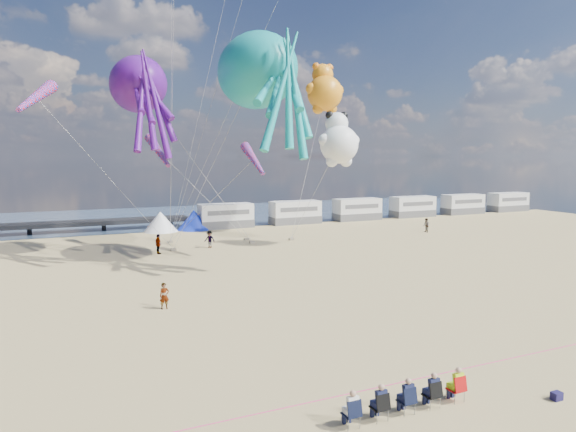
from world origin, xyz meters
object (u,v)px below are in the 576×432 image
at_px(motorhome_1, 295,212).
at_px(sandbag_c, 291,239).
at_px(kite_octopus_teal, 257,71).
at_px(tent_blue, 194,220).
at_px(windsock_left, 36,97).
at_px(beachgoer_1, 426,225).
at_px(kite_octopus_purple, 138,85).
at_px(motorhome_5, 508,202).
at_px(spectator_row, 406,395).
at_px(cooler_navy, 557,396).
at_px(motorhome_3, 413,207).
at_px(standing_person, 164,296).
at_px(tent_white, 160,222).
at_px(motorhome_0, 226,216).
at_px(sandbag_d, 246,239).
at_px(sandbag_e, 170,242).
at_px(sandbag_b, 252,242).
at_px(kite_teddy_orange, 325,93).
at_px(sandbag_a, 173,250).
at_px(windsock_right, 254,160).
at_px(beachgoer_2, 210,239).
at_px(motorhome_4, 463,204).
at_px(motorhome_2, 357,209).
at_px(windsock_mid, 159,151).
at_px(beachgoer_3, 158,244).
at_px(kite_panda, 339,144).

relative_size(motorhome_1, sandbag_c, 13.20).
bearing_deg(kite_octopus_teal, tent_blue, 112.02).
bearing_deg(windsock_left, beachgoer_1, 20.87).
bearing_deg(kite_octopus_purple, beachgoer_1, -21.44).
height_order(motorhome_5, spectator_row, motorhome_5).
bearing_deg(spectator_row, cooler_navy, -14.66).
relative_size(motorhome_3, standing_person, 4.29).
bearing_deg(tent_white, motorhome_0, 0.00).
distance_m(motorhome_0, sandbag_c, 12.46).
relative_size(motorhome_0, kite_octopus_purple, 0.57).
height_order(sandbag_d, sandbag_e, same).
distance_m(beachgoer_1, kite_octopus_teal, 28.30).
bearing_deg(sandbag_b, kite_teddy_orange, 18.13).
bearing_deg(kite_octopus_teal, sandbag_a, 154.18).
bearing_deg(standing_person, motorhome_5, 24.09).
bearing_deg(windsock_right, sandbag_b, 71.60).
xyz_separation_m(motorhome_1, kite_octopus_teal, (-12.54, -19.11, 14.49)).
bearing_deg(kite_octopus_purple, sandbag_a, -29.30).
distance_m(tent_blue, windsock_right, 19.17).
height_order(tent_white, windsock_right, windsock_right).
xyz_separation_m(motorhome_0, beachgoer_2, (-5.64, -12.84, -0.67)).
height_order(motorhome_4, kite_octopus_purple, kite_octopus_purple).
xyz_separation_m(kite_teddy_orange, windsock_left, (-29.07, -6.47, -2.44)).
bearing_deg(sandbag_d, sandbag_c, -23.52).
distance_m(motorhome_3, sandbag_a, 39.88).
bearing_deg(sandbag_d, motorhome_2, 26.69).
distance_m(cooler_navy, kite_teddy_orange, 44.24).
relative_size(sandbag_e, kite_octopus_teal, 0.04).
bearing_deg(tent_white, standing_person, -99.93).
bearing_deg(motorhome_2, motorhome_0, 180.00).
relative_size(cooler_navy, windsock_right, 0.07).
xyz_separation_m(tent_white, sandbag_b, (7.00, -12.09, -1.09)).
height_order(tent_white, windsock_left, windsock_left).
height_order(sandbag_a, sandbag_b, same).
xyz_separation_m(tent_blue, kite_octopus_teal, (0.96, -19.11, 14.79)).
distance_m(motorhome_2, windsock_mid, 31.52).
distance_m(beachgoer_3, sandbag_b, 10.00).
xyz_separation_m(sandbag_c, kite_octopus_teal, (-6.53, -7.24, 15.88)).
bearing_deg(tent_white, windsock_left, -128.24).
distance_m(sandbag_d, kite_panda, 14.01).
distance_m(motorhome_2, beachgoer_2, 27.79).
height_order(beachgoer_2, sandbag_e, beachgoer_2).
distance_m(motorhome_1, sandbag_c, 13.38).
height_order(cooler_navy, windsock_right, windsock_right).
relative_size(tent_blue, beachgoer_3, 2.18).
distance_m(sandbag_c, windsock_right, 12.03).
relative_size(windsock_mid, windsock_right, 1.26).
distance_m(tent_white, sandbag_a, 13.08).
bearing_deg(motorhome_5, standing_person, -152.83).
distance_m(tent_white, beachgoer_2, 13.06).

